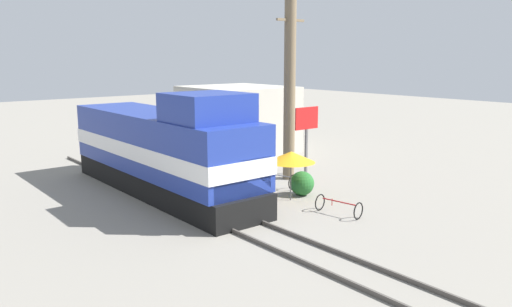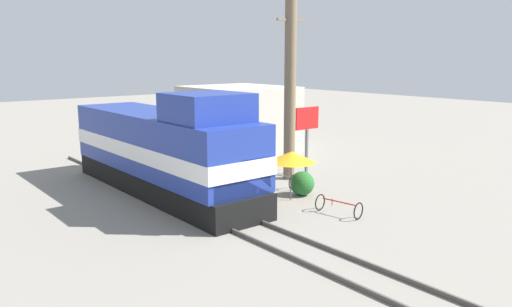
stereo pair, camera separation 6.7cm
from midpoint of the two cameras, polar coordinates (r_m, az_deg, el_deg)
The scene contains 12 objects.
ground_plane at distance 21.36m, azimuth -6.45°, elevation -6.25°, with size 120.00×120.00×0.00m, color gray.
rail_near at distance 20.97m, azimuth -8.11°, elevation -6.40°, with size 0.08×28.28×0.15m, color #4C4742.
rail_far at distance 21.71m, azimuth -4.85°, elevation -5.72°, with size 0.08×28.28×0.15m, color #4C4742.
locomotive at distance 23.25m, azimuth -10.39°, elevation 0.29°, with size 3.20×13.00×4.90m.
utility_pole at distance 25.62m, azimuth 3.78°, elevation 7.22°, with size 1.80×0.59×9.20m.
vendor_umbrella at distance 21.98m, azimuth 3.95°, elevation -0.39°, with size 2.14×2.14×2.22m.
billboard_sign at distance 26.88m, azimuth 5.73°, elevation 3.31°, with size 1.64×0.12×3.67m.
shrub_cluster at distance 23.12m, azimuth 5.19°, elevation -3.42°, with size 1.13×1.13×1.13m, color #236028.
person_bystander at distance 23.39m, azimuth -0.26°, elevation -2.14°, with size 0.34×0.34×1.81m.
bicycle at distance 24.57m, azimuth 2.29°, elevation -2.94°, with size 1.21×2.06×0.76m.
bicycle_spare at distance 20.55m, azimuth 9.32°, elevation -5.96°, with size 1.00×1.95×0.70m.
building_block_distant at distance 33.69m, azimuth -2.16°, elevation 3.96°, with size 6.05×6.41×4.36m, color #B7B2A3.
Camera 1 is at (-11.01, -17.17, 6.31)m, focal length 35.00 mm.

